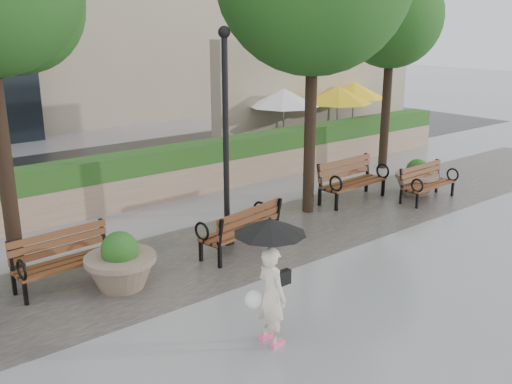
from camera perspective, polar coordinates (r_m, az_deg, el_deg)
ground at (r=9.97m, az=8.47°, el=-10.43°), size 100.00×100.00×0.00m
cobble_strip at (r=11.99m, az=-2.15°, el=-5.46°), size 28.00×3.20×0.01m
hedge_wall at (r=15.02m, az=-11.40°, el=1.41°), size 24.00×0.80×1.35m
cafe_wall at (r=22.82m, az=6.43°, el=10.09°), size 10.00×0.60×4.00m
cafe_hedge at (r=21.20m, az=9.58°, el=5.25°), size 8.00×0.50×0.90m
asphalt_street at (r=18.72m, az=-17.06°, el=1.87°), size 40.00×7.00×0.00m
bench_1 at (r=10.72m, az=-18.33°, el=-7.44°), size 1.85×0.82×0.97m
bench_2 at (r=11.62m, az=-1.52°, el=-4.65°), size 1.94×1.05×0.99m
bench_3 at (r=15.16m, az=9.59°, el=0.29°), size 2.05×0.89×1.08m
bench_4 at (r=15.68m, az=16.76°, el=0.18°), size 1.77×0.75×0.93m
planter_left at (r=10.32m, az=-13.37°, el=-7.24°), size 1.25×1.25×1.04m
planter_right at (r=16.17m, az=15.74°, el=1.13°), size 1.16×1.16×0.97m
lamppost at (r=11.58m, az=-3.02°, el=3.94°), size 0.28×0.28×4.45m
tree_2 at (r=18.65m, az=13.51°, el=16.29°), size 3.23×3.10×6.25m
patio_umb_white at (r=20.26m, az=2.80°, el=9.36°), size 2.50×2.50×2.30m
patio_umb_yellow_a at (r=21.30m, az=8.21°, el=9.56°), size 2.50×2.50×2.30m
patio_umb_yellow_b at (r=23.00m, az=9.76°, el=9.98°), size 2.50×2.50×2.30m
pedestrian at (r=8.11m, az=1.46°, el=-7.71°), size 1.03×1.03×1.90m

